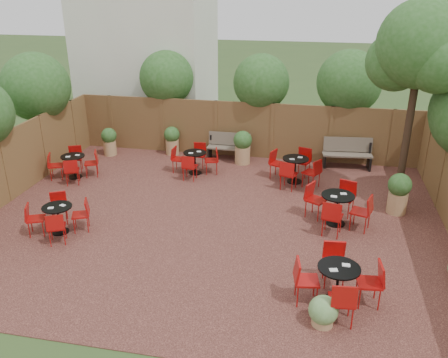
# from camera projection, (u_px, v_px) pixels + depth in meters

# --- Properties ---
(ground) EXTENTS (80.00, 80.00, 0.00)m
(ground) POSITION_uv_depth(u_px,v_px,m) (213.00, 220.00, 12.50)
(ground) COLOR #354F23
(ground) RESTS_ON ground
(courtyard_paving) EXTENTS (12.00, 10.00, 0.02)m
(courtyard_paving) POSITION_uv_depth(u_px,v_px,m) (213.00, 220.00, 12.50)
(courtyard_paving) COLOR #321814
(courtyard_paving) RESTS_ON ground
(fence_back) EXTENTS (12.00, 0.08, 2.00)m
(fence_back) POSITION_uv_depth(u_px,v_px,m) (244.00, 130.00, 16.62)
(fence_back) COLOR #52321E
(fence_back) RESTS_ON ground
(fence_left) EXTENTS (0.08, 10.00, 2.00)m
(fence_left) POSITION_uv_depth(u_px,v_px,m) (5.00, 169.00, 13.20)
(fence_left) COLOR #52321E
(fence_left) RESTS_ON ground
(neighbour_building) EXTENTS (5.00, 4.00, 8.00)m
(neighbour_building) POSITION_uv_depth(u_px,v_px,m) (147.00, 31.00, 18.97)
(neighbour_building) COLOR silver
(neighbour_building) RESTS_ON ground
(overhang_foliage) EXTENTS (15.76, 10.62, 2.51)m
(overhang_foliage) POSITION_uv_depth(u_px,v_px,m) (191.00, 98.00, 13.86)
(overhang_foliage) COLOR #25521A
(overhang_foliage) RESTS_ON ground
(courtyard_tree) EXTENTS (2.51, 2.41, 5.52)m
(courtyard_tree) POSITION_uv_depth(u_px,v_px,m) (420.00, 52.00, 11.81)
(courtyard_tree) COLOR black
(courtyard_tree) RESTS_ON courtyard_paving
(park_bench_left) EXTENTS (1.51, 0.51, 0.93)m
(park_bench_left) POSITION_uv_depth(u_px,v_px,m) (229.00, 146.00, 16.56)
(park_bench_left) COLOR brown
(park_bench_left) RESTS_ON courtyard_paving
(park_bench_right) EXTENTS (1.67, 0.69, 1.00)m
(park_bench_right) POSITION_uv_depth(u_px,v_px,m) (347.00, 152.00, 15.82)
(park_bench_right) COLOR brown
(park_bench_right) RESTS_ON courtyard_paving
(bistro_tables) EXTENTS (9.82, 7.55, 0.95)m
(bistro_tables) POSITION_uv_depth(u_px,v_px,m) (226.00, 196.00, 12.81)
(bistro_tables) COLOR black
(bistro_tables) RESTS_ON courtyard_paving
(planters) EXTENTS (10.16, 3.89, 1.16)m
(planters) POSITION_uv_depth(u_px,v_px,m) (234.00, 154.00, 15.44)
(planters) COLOR #A88154
(planters) RESTS_ON courtyard_paving
(low_shrubs) EXTENTS (3.36, 3.41, 0.59)m
(low_shrubs) POSITION_uv_depth(u_px,v_px,m) (415.00, 313.00, 8.56)
(low_shrubs) COLOR #A88154
(low_shrubs) RESTS_ON courtyard_paving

